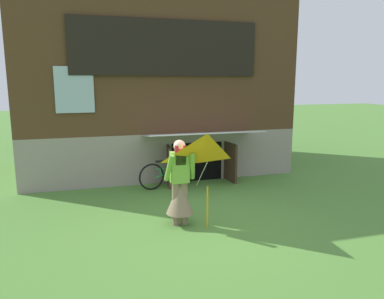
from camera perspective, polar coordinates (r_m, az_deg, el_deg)
ground_plane at (r=7.23m, az=1.60°, el=-11.34°), size 60.00×60.00×0.00m
log_house at (r=11.76m, az=-6.25°, el=10.06°), size 7.45×5.52×5.19m
person at (r=6.96m, az=-1.90°, el=-6.21°), size 0.61×0.52×1.63m
kite at (r=6.36m, az=2.38°, el=-1.59°), size 1.00×1.00×1.70m
bicycle_green at (r=9.45m, az=-3.71°, el=-3.79°), size 1.56×0.38×0.73m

